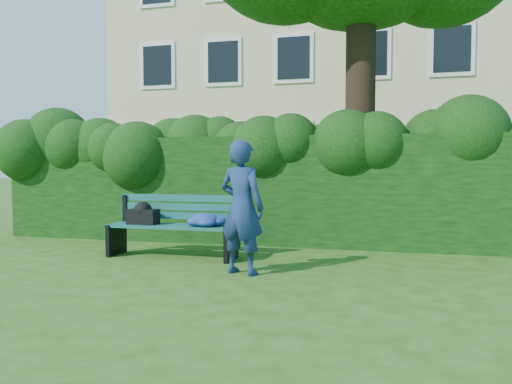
# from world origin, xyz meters

# --- Properties ---
(ground) EXTENTS (80.00, 80.00, 0.00)m
(ground) POSITION_xyz_m (0.00, 0.00, 0.00)
(ground) COLOR #2F4B12
(ground) RESTS_ON ground
(apartment_building) EXTENTS (16.00, 8.08, 12.00)m
(apartment_building) POSITION_xyz_m (-0.00, 13.99, 6.00)
(apartment_building) COLOR beige
(apartment_building) RESTS_ON ground
(hedge) EXTENTS (10.00, 1.00, 1.80)m
(hedge) POSITION_xyz_m (0.00, 2.20, 0.90)
(hedge) COLOR black
(hedge) RESTS_ON ground
(park_bench) EXTENTS (1.89, 0.57, 0.89)m
(park_bench) POSITION_xyz_m (-1.15, 0.48, 0.50)
(park_bench) COLOR #0E4A44
(park_bench) RESTS_ON ground
(man_reading) EXTENTS (0.68, 0.54, 1.62)m
(man_reading) POSITION_xyz_m (0.07, -0.34, 0.81)
(man_reading) COLOR navy
(man_reading) RESTS_ON ground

